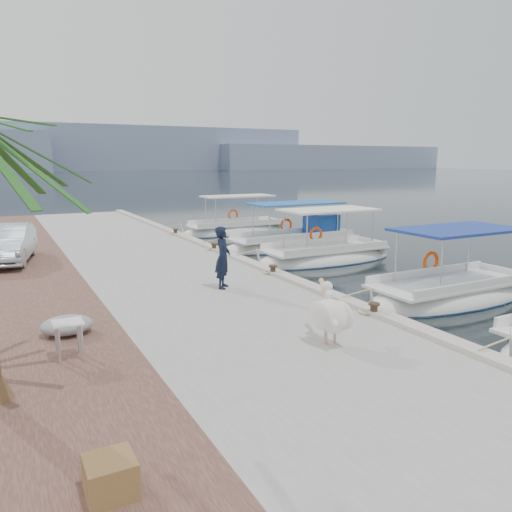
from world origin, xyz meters
The scene contains 16 objects.
ground centered at (0.00, 0.00, 0.00)m, with size 400.00×400.00×0.00m, color black.
concrete_quay centered at (-3.00, 5.00, 0.25)m, with size 6.00×40.00×0.50m, color gray.
quay_curb centered at (-0.22, 5.00, 0.56)m, with size 0.44×40.00×0.12m, color #AFA79B.
cobblestone_strip centered at (-8.00, 5.00, 0.25)m, with size 4.00×40.00×0.50m, color #4F302A.
distant_hills centered at (29.61, 201.49, 7.61)m, with size 330.00×60.00×18.00m.
fishing_caique_b centered at (3.81, -2.18, 0.12)m, with size 6.43×2.39×2.83m.
fishing_caique_c centered at (3.90, 4.56, 0.12)m, with size 6.63×2.38×2.83m.
fishing_caique_d centered at (4.51, 7.99, 0.19)m, with size 7.63×2.29×2.83m.
fishing_caique_e centered at (4.01, 13.67, 0.13)m, with size 6.84×2.01×2.83m.
mooring_bollards centered at (-0.35, 1.50, 0.69)m, with size 0.28×20.28×0.33m.
pelican centered at (-2.41, -4.54, 1.14)m, with size 0.94×1.57×1.24m.
fisherman centered at (-2.50, 0.70, 1.42)m, with size 0.67×0.44×1.84m, color black.
parked_car centered at (-8.04, 7.87, 1.20)m, with size 1.49×4.27×1.41m, color silver.
wooden_crate centered at (-7.43, -7.27, 0.72)m, with size 0.55×0.55×0.44m, color brown.
tarp_bundle centered at (-7.16, -1.40, 0.70)m, with size 1.10×0.90×0.40m, color gray.
folding_table centered at (-7.29, -2.87, 1.02)m, with size 0.55×0.55×0.73m.
Camera 1 is at (-8.31, -12.52, 4.24)m, focal length 35.00 mm.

